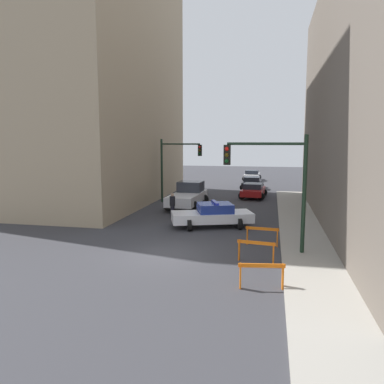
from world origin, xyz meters
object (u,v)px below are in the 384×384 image
object	(u,v)px
barrier_front	(262,272)
barrier_mid	(256,248)
parked_car_near	(253,190)
white_truck	(188,195)
traffic_light_near	(277,176)
police_car	(213,215)
parked_car_mid	(252,183)
pedestrian_crossing	(172,205)
barrier_back	(262,233)
traffic_light_far	(175,161)
parked_car_far	(252,175)

from	to	relation	value
barrier_front	barrier_mid	bearing A→B (deg)	96.10
parked_car_near	barrier_front	distance (m)	21.12
white_truck	parked_car_near	xyz separation A→B (m)	(4.66, 5.88, -0.23)
traffic_light_near	barrier_mid	world-z (taller)	traffic_light_near
police_car	white_truck	world-z (taller)	white_truck
parked_car_mid	pedestrian_crossing	distance (m)	16.85
white_truck	barrier_back	xyz separation A→B (m)	(5.87, -9.70, -0.29)
pedestrian_crossing	barrier_mid	bearing A→B (deg)	-146.58
traffic_light_far	police_car	world-z (taller)	traffic_light_far
pedestrian_crossing	parked_car_near	bearing A→B (deg)	-27.39
police_car	barrier_back	distance (m)	4.55
traffic_light_far	white_truck	xyz separation A→B (m)	(1.55, -1.89, -2.49)
barrier_front	barrier_back	world-z (taller)	same
traffic_light_near	white_truck	xyz separation A→B (m)	(-6.48, 10.87, -2.62)
parked_car_near	barrier_mid	world-z (taller)	parked_car_near
parked_car_far	barrier_front	xyz separation A→B (m)	(2.26, -36.15, -0.06)
parked_car_mid	parked_car_near	bearing A→B (deg)	-83.90
parked_car_far	pedestrian_crossing	xyz separation A→B (m)	(-3.83, -25.23, 0.19)
traffic_light_far	pedestrian_crossing	size ratio (longest dim) A/B	3.13
traffic_light_near	white_truck	size ratio (longest dim) A/B	0.95
barrier_mid	parked_car_near	bearing A→B (deg)	93.25
parked_car_mid	barrier_front	distance (m)	27.26
pedestrian_crossing	barrier_mid	xyz separation A→B (m)	(5.78, -8.03, -0.24)
white_truck	parked_car_far	size ratio (longest dim) A/B	1.26
parked_car_near	parked_car_mid	size ratio (longest dim) A/B	1.01
white_truck	barrier_mid	distance (m)	13.56
parked_car_far	barrier_mid	size ratio (longest dim) A/B	2.72
barrier_front	barrier_mid	world-z (taller)	same
white_truck	traffic_light_far	bearing A→B (deg)	131.60
barrier_back	parked_car_mid	bearing A→B (deg)	94.33
parked_car_near	parked_car_mid	world-z (taller)	same
police_car	barrier_front	xyz separation A→B (m)	(3.10, -8.93, -0.11)
parked_car_mid	barrier_back	xyz separation A→B (m)	(1.64, -21.71, -0.06)
police_car	parked_car_mid	size ratio (longest dim) A/B	1.16
traffic_light_far	barrier_front	world-z (taller)	traffic_light_far
police_car	traffic_light_far	bearing A→B (deg)	9.10
white_truck	parked_car_mid	distance (m)	12.74
barrier_mid	parked_car_far	bearing A→B (deg)	93.36
white_truck	parked_car_near	bearing A→B (deg)	53.89
police_car	barrier_mid	xyz separation A→B (m)	(2.79, -6.05, -0.11)
barrier_mid	traffic_light_far	bearing A→B (deg)	117.03
barrier_mid	pedestrian_crossing	bearing A→B (deg)	125.76
traffic_light_near	barrier_front	bearing A→B (deg)	-96.38
traffic_light_far	parked_car_mid	bearing A→B (deg)	60.28
parked_car_mid	white_truck	bearing A→B (deg)	-107.33
white_truck	barrier_mid	bearing A→B (deg)	-62.89
traffic_light_far	pedestrian_crossing	distance (m)	6.83
traffic_light_near	barrier_back	world-z (taller)	traffic_light_near
white_truck	parked_car_far	distance (m)	21.29
parked_car_near	pedestrian_crossing	distance (m)	11.22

